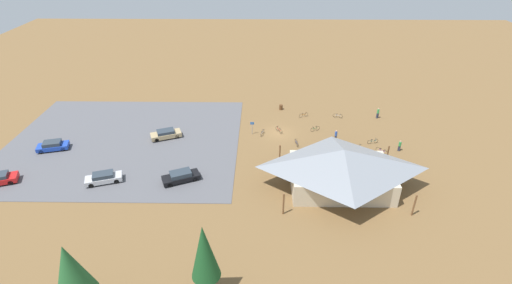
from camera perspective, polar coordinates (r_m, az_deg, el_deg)
name	(u,v)px	position (r m, az deg, el deg)	size (l,w,h in m)	color
ground	(278,133)	(59.27, 3.40, 1.35)	(160.00, 160.00, 0.00)	brown
parking_lot_asphalt	(125,141)	(60.31, -19.31, 0.11)	(34.48, 28.78, 0.05)	#56565B
bike_pavilion	(342,166)	(46.97, 12.89, -3.61)	(15.04, 10.88, 5.42)	beige
trash_bin	(281,107)	(66.81, 3.80, 5.30)	(0.60, 0.60, 0.90)	brown
lot_sign	(252,126)	(58.23, -0.59, 2.42)	(0.56, 0.08, 2.20)	#99999E
pine_midwest	(204,252)	(32.39, -7.85, -16.22)	(2.51, 2.51, 8.15)	brown
pine_mideast	(71,271)	(34.06, -26.31, -17.17)	(3.30, 3.30, 8.00)	brown
bicycle_silver_edge_north	(338,116)	(65.29, 12.31, 3.90)	(1.56, 0.64, 0.74)	black
bicycle_purple_front_row	(382,151)	(56.75, 18.51, -1.31)	(1.34, 1.31, 0.82)	black
bicycle_teal_lone_west	(373,141)	(58.87, 17.30, 0.08)	(1.71, 0.58, 0.84)	black
bicycle_blue_trailside	(297,143)	(56.14, 6.17, -0.14)	(0.49, 1.72, 0.81)	black
bicycle_red_mid_cluster	(279,130)	(59.36, 3.51, 1.83)	(0.99, 1.53, 0.91)	black
bicycle_yellow_near_porch	(381,161)	(54.44, 18.39, -2.77)	(0.70, 1.64, 0.81)	black
bicycle_white_by_bin	(262,133)	(58.52, 0.96, 1.41)	(0.63, 1.67, 0.79)	black
bicycle_green_edge_south	(315,129)	(60.36, 8.95, 1.99)	(1.52, 0.80, 0.85)	black
bicycle_black_near_sign	(360,148)	(56.47, 15.47, -0.94)	(0.57, 1.79, 0.87)	black
bicycle_orange_back_row	(304,115)	(64.54, 7.23, 4.09)	(1.62, 0.82, 0.83)	black
car_blue_back_corner	(53,146)	(61.96, -28.46, -0.48)	(4.57, 2.92, 1.33)	#1E42B2
car_black_mid_lot	(181,176)	(49.03, -11.33, -5.13)	(5.04, 3.56, 1.36)	black
car_tan_by_curb	(166,134)	(59.08, -13.51, 1.18)	(4.89, 3.38, 1.32)	tan
car_silver_second_row	(104,178)	(51.60, -22.11, -5.05)	(4.75, 2.98, 1.35)	#BCBCC1
visitor_near_lot	(400,145)	(58.02, 20.96, -0.50)	(0.40, 0.37, 1.68)	#2D3347
visitor_crossing_yard	(378,113)	(66.61, 18.00, 4.22)	(0.40, 0.36, 1.85)	#2D3347
visitor_at_bikes	(336,135)	(57.80, 12.02, 0.99)	(0.37, 0.40, 1.87)	#2D3347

